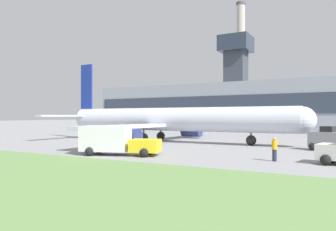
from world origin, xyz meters
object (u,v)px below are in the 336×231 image
at_px(airplane, 169,120).
at_px(pushback_tug, 328,140).
at_px(ground_crew_person, 274,149).
at_px(baggage_truck, 115,141).

height_order(airplane, pushback_tug, airplane).
relative_size(airplane, ground_crew_person, 19.07).
xyz_separation_m(airplane, baggage_truck, (2.90, -13.98, -1.47)).
distance_m(baggage_truck, ground_crew_person, 12.24).
relative_size(baggage_truck, ground_crew_person, 3.95).
bearing_deg(airplane, ground_crew_person, -37.35).
xyz_separation_m(pushback_tug, baggage_truck, (-14.70, -12.18, 0.18)).
distance_m(pushback_tug, ground_crew_person, 9.92).
height_order(airplane, baggage_truck, airplane).
bearing_deg(baggage_truck, ground_crew_person, 12.52).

